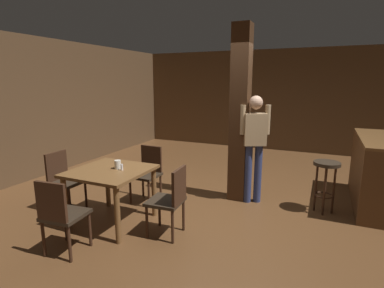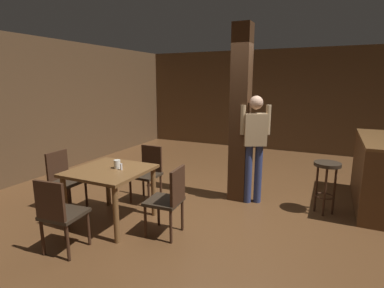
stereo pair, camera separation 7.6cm
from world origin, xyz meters
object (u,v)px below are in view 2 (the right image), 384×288
(chair_north, at_px, (148,171))
(bar_stool_near, at_px, (327,175))
(salt_shaker, at_px, (121,167))
(standing_person, at_px, (255,142))
(napkin_cup, at_px, (117,164))
(dining_table, at_px, (110,178))
(chair_south, at_px, (59,212))
(bar_counter, at_px, (370,171))
(chair_west, at_px, (64,177))
(chair_east, at_px, (169,198))

(chair_north, xyz_separation_m, bar_stool_near, (2.65, 0.68, 0.09))
(salt_shaker, height_order, bar_stool_near, salt_shaker)
(standing_person, bearing_deg, napkin_cup, -136.89)
(dining_table, relative_size, bar_stool_near, 1.26)
(chair_north, height_order, salt_shaker, chair_north)
(napkin_cup, distance_m, bar_stool_near, 3.01)
(chair_south, xyz_separation_m, standing_person, (1.60, 2.40, 0.50))
(chair_south, distance_m, napkin_cup, 1.01)
(bar_counter, bearing_deg, dining_table, -146.49)
(chair_west, relative_size, bar_stool_near, 1.14)
(chair_west, distance_m, bar_counter, 4.73)
(dining_table, distance_m, chair_west, 0.94)
(dining_table, relative_size, salt_shaker, 11.62)
(standing_person, bearing_deg, dining_table, -136.68)
(standing_person, xyz_separation_m, bar_counter, (1.68, 0.66, -0.45))
(chair_east, relative_size, napkin_cup, 7.55)
(napkin_cup, bearing_deg, bar_stool_near, 29.66)
(chair_west, height_order, salt_shaker, chair_west)
(chair_north, bearing_deg, bar_stool_near, 14.48)
(napkin_cup, bearing_deg, dining_table, -132.43)
(chair_north, xyz_separation_m, napkin_cup, (0.04, -0.80, 0.32))
(standing_person, relative_size, bar_stool_near, 2.20)
(salt_shaker, bearing_deg, bar_counter, 34.36)
(chair_west, height_order, chair_south, same)
(chair_east, height_order, bar_counter, bar_counter)
(napkin_cup, height_order, standing_person, standing_person)
(chair_east, height_order, salt_shaker, chair_east)
(bar_stool_near, bearing_deg, standing_person, -177.65)
(dining_table, xyz_separation_m, bar_stool_near, (2.68, 1.56, -0.05))
(chair_west, bearing_deg, napkin_cup, 2.33)
(napkin_cup, height_order, salt_shaker, napkin_cup)
(chair_west, bearing_deg, dining_table, -2.17)
(chair_south, height_order, bar_counter, bar_counter)
(chair_west, distance_m, salt_shaker, 1.13)
(standing_person, xyz_separation_m, bar_stool_near, (1.07, 0.04, -0.41))
(chair_south, bearing_deg, standing_person, 56.20)
(chair_south, bearing_deg, dining_table, 90.45)
(chair_east, relative_size, salt_shaker, 10.52)
(dining_table, xyz_separation_m, salt_shaker, (0.16, 0.04, 0.17))
(standing_person, bearing_deg, bar_stool_near, 2.35)
(bar_counter, distance_m, bar_stool_near, 0.87)
(dining_table, bearing_deg, bar_stool_near, 30.24)
(dining_table, height_order, chair_north, chair_north)
(chair_east, bearing_deg, bar_counter, 42.45)
(dining_table, height_order, bar_stool_near, bar_stool_near)
(salt_shaker, distance_m, standing_person, 2.08)
(chair_north, xyz_separation_m, bar_counter, (3.26, 1.30, 0.05))
(napkin_cup, bearing_deg, chair_west, -177.67)
(standing_person, bearing_deg, chair_south, -123.80)
(chair_south, bearing_deg, bar_stool_near, 42.38)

